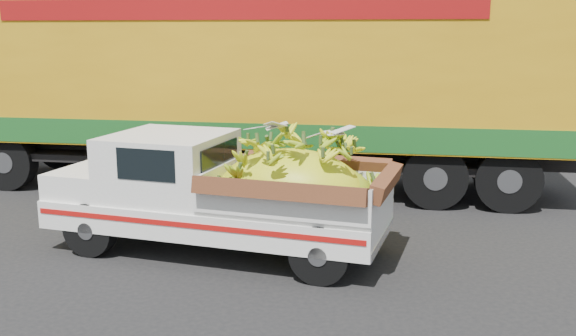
# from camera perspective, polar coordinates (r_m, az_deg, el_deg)

# --- Properties ---
(ground) EXTENTS (100.00, 100.00, 0.00)m
(ground) POSITION_cam_1_polar(r_m,az_deg,el_deg) (9.14, -8.86, -7.15)
(ground) COLOR black
(ground) RESTS_ON ground
(curb) EXTENTS (60.00, 0.25, 0.15)m
(curb) POSITION_cam_1_polar(r_m,az_deg,el_deg) (15.02, -2.89, 0.85)
(curb) COLOR gray
(curb) RESTS_ON ground
(sidewalk) EXTENTS (60.00, 4.00, 0.14)m
(sidewalk) POSITION_cam_1_polar(r_m,az_deg,el_deg) (17.06, -1.82, 2.19)
(sidewalk) COLOR gray
(sidewalk) RESTS_ON ground
(building_left) EXTENTS (18.00, 6.00, 5.00)m
(building_left) POSITION_cam_1_polar(r_m,az_deg,el_deg) (24.79, -18.88, 10.27)
(building_left) COLOR gray
(building_left) RESTS_ON ground
(pickup_truck) EXTENTS (4.83, 2.60, 1.61)m
(pickup_truck) POSITION_cam_1_polar(r_m,az_deg,el_deg) (8.65, -4.16, -2.17)
(pickup_truck) COLOR black
(pickup_truck) RESTS_ON ground
(semi_trailer) EXTENTS (12.04, 3.31, 3.80)m
(semi_trailer) POSITION_cam_1_polar(r_m,az_deg,el_deg) (12.30, -3.48, 8.00)
(semi_trailer) COLOR black
(semi_trailer) RESTS_ON ground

